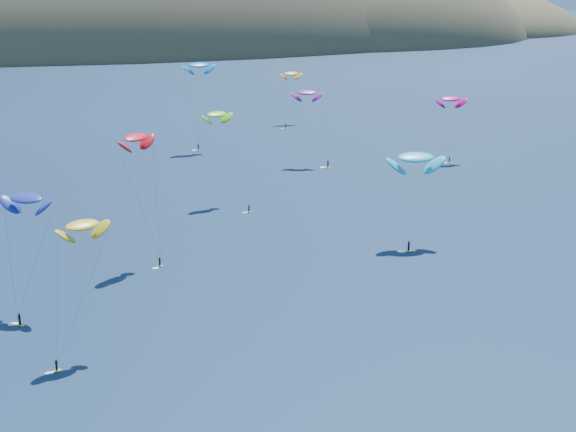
{
  "coord_description": "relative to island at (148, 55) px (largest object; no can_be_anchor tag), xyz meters",
  "views": [
    {
      "loc": [
        -29.0,
        -59.12,
        54.53
      ],
      "look_at": [
        11.12,
        80.0,
        9.0
      ],
      "focal_mm": 50.0,
      "sensor_mm": 36.0,
      "label": 1
    }
  ],
  "objects": [
    {
      "name": "island",
      "position": [
        0.0,
        0.0,
        0.0
      ],
      "size": [
        730.0,
        300.0,
        210.0
      ],
      "color": "#3D3526",
      "rests_on": "ground"
    },
    {
      "name": "kitesurfer_2",
      "position": [
        -66.51,
        -509.21,
        29.78
      ],
      "size": [
        10.11,
        9.95,
        21.24
      ],
      "rotation": [
        0.0,
        0.0,
        0.38
      ],
      "color": "yellow",
      "rests_on": "ground"
    },
    {
      "name": "kitesurfer_3",
      "position": [
        -32.78,
        -437.69,
        31.66
      ],
      "size": [
        9.55,
        15.11,
        23.12
      ],
      "rotation": [
        0.0,
        0.0,
        0.33
      ],
      "color": "yellow",
      "rests_on": "ground"
    },
    {
      "name": "kitesurfer_4",
      "position": [
        -26.5,
        -378.92,
        36.18
      ],
      "size": [
        9.92,
        6.3,
        28.13
      ],
      "rotation": [
        0.0,
        0.0,
        0.13
      ],
      "color": "yellow",
      "rests_on": "ground"
    },
    {
      "name": "kitesurfer_5",
      "position": [
        -0.37,
        -478.02,
        28.33
      ],
      "size": [
        12.06,
        9.83,
        20.81
      ],
      "rotation": [
        0.0,
        0.0,
        -0.14
      ],
      "color": "yellow",
      "rests_on": "ground"
    },
    {
      "name": "kitesurfer_6",
      "position": [
        -0.9,
        -406.71,
        30.84
      ],
      "size": [
        9.48,
        11.13,
        22.55
      ],
      "rotation": [
        0.0,
        0.0,
        -0.29
      ],
      "color": "yellow",
      "rests_on": "ground"
    },
    {
      "name": "kitesurfer_8",
      "position": [
        39.71,
        -414.85,
        28.57
      ],
      "size": [
        9.35,
        6.6,
        20.34
      ],
      "rotation": [
        0.0,
        0.0,
        -0.13
      ],
      "color": "yellow",
      "rests_on": "ground"
    },
    {
      "name": "kitesurfer_9",
      "position": [
        -55.14,
        -473.71,
        34.66
      ],
      "size": [
        9.07,
        9.91,
        26.35
      ],
      "rotation": [
        0.0,
        0.0,
        0.69
      ],
      "color": "yellow",
      "rests_on": "ground"
    },
    {
      "name": "kitesurfer_10",
      "position": [
        -74.64,
        -490.96,
        29.36
      ],
      "size": [
        9.79,
        12.52,
        21.17
      ],
      "rotation": [
        0.0,
        0.0,
        -0.59
      ],
      "color": "yellow",
      "rests_on": "ground"
    },
    {
      "name": "kitesurfer_11",
      "position": [
        12.38,
        -345.46,
        28.12
      ],
      "size": [
        9.93,
        13.33,
        19.6
      ],
      "rotation": [
        0.0,
        0.0,
        0.0
      ],
      "color": "yellow",
      "rests_on": "ground"
    }
  ]
}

